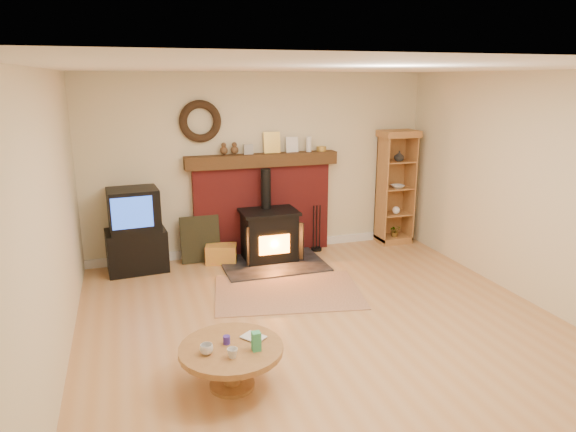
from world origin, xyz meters
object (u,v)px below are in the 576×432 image
object	(u,v)px
curio_cabinet	(395,187)
coffee_table	(231,354)
wood_stove	(270,237)
tv_unit	(135,232)

from	to	relation	value
curio_cabinet	coffee_table	distance (m)	4.56
wood_stove	curio_cabinet	size ratio (longest dim) A/B	0.80
tv_unit	curio_cabinet	xyz separation A→B (m)	(3.90, 0.08, 0.34)
curio_cabinet	coffee_table	size ratio (longest dim) A/B	2.02
curio_cabinet	coffee_table	world-z (taller)	curio_cabinet
wood_stove	tv_unit	xyz separation A→B (m)	(-1.80, 0.19, 0.18)
wood_stove	curio_cabinet	bearing A→B (deg)	7.53
tv_unit	coffee_table	distance (m)	3.14
curio_cabinet	wood_stove	bearing A→B (deg)	-172.47
curio_cabinet	coffee_table	bearing A→B (deg)	-135.84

